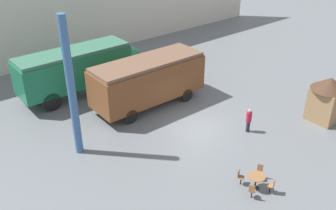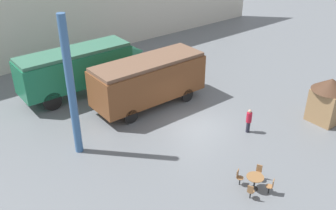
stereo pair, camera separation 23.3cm
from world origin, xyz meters
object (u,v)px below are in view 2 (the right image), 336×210
at_px(streamlined_locomotive, 85,65).
at_px(visitor_person, 249,120).
at_px(passenger_coach_wooden, 149,79).
at_px(cafe_table_near, 255,179).
at_px(cafe_chair_0, 271,186).
at_px(ticket_kiosk, 328,98).

distance_m(streamlined_locomotive, visitor_person, 12.52).
relative_size(passenger_coach_wooden, cafe_table_near, 9.18).
distance_m(cafe_table_near, visitor_person, 5.31).
bearing_deg(passenger_coach_wooden, cafe_table_near, -95.89).
bearing_deg(streamlined_locomotive, cafe_chair_0, -83.69).
xyz_separation_m(passenger_coach_wooden, ticket_kiosk, (7.70, -8.88, -0.31)).
bearing_deg(cafe_table_near, streamlined_locomotive, 95.28).
height_order(passenger_coach_wooden, visitor_person, passenger_coach_wooden).
xyz_separation_m(passenger_coach_wooden, visitor_person, (2.71, -6.74, -1.12)).
bearing_deg(passenger_coach_wooden, streamlined_locomotive, 118.24).
xyz_separation_m(cafe_table_near, cafe_chair_0, (0.36, -0.72, -0.10)).
bearing_deg(streamlined_locomotive, ticket_kiosk, -52.95).
height_order(visitor_person, ticket_kiosk, ticket_kiosk).
bearing_deg(cafe_table_near, visitor_person, 44.48).
distance_m(passenger_coach_wooden, visitor_person, 7.35).
bearing_deg(cafe_chair_0, visitor_person, -63.84).
bearing_deg(ticket_kiosk, streamlined_locomotive, 127.05).
distance_m(cafe_table_near, ticket_kiosk, 8.99).
relative_size(streamlined_locomotive, visitor_person, 6.33).
bearing_deg(cafe_table_near, ticket_kiosk, 10.17).
distance_m(streamlined_locomotive, ticket_kiosk, 16.89).
xyz_separation_m(cafe_table_near, visitor_person, (3.79, 3.72, 0.25)).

